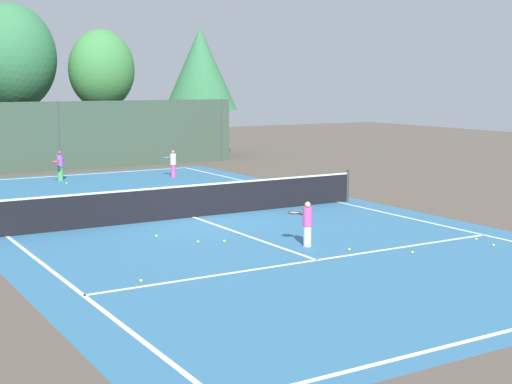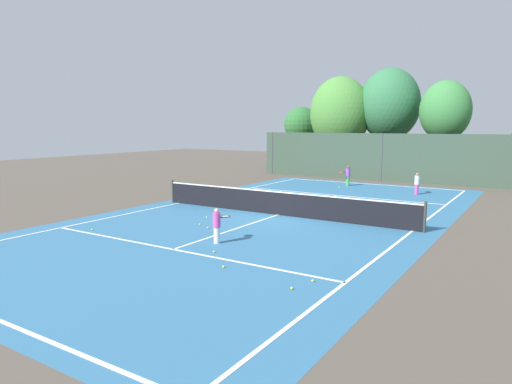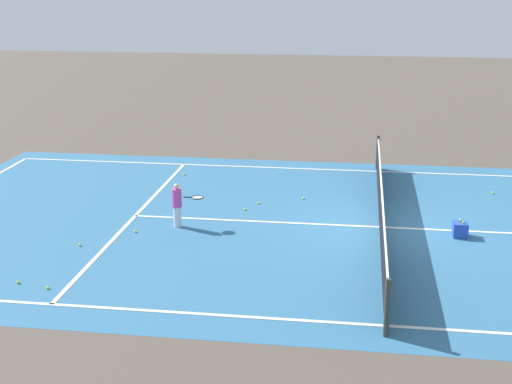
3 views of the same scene
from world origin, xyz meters
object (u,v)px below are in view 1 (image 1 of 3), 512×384
at_px(tennis_ball_6, 67,183).
at_px(tennis_ball_12, 141,281).
at_px(tennis_ball_0, 157,236).
at_px(tennis_ball_3, 270,190).
at_px(ball_crate, 178,202).
at_px(tennis_ball_11, 158,190).
at_px(tennis_ball_5, 224,213).
at_px(player_0, 60,165).
at_px(tennis_ball_1, 236,184).
at_px(tennis_ball_10, 349,249).
at_px(tennis_ball_13, 50,210).
at_px(tennis_ball_8, 224,241).
at_px(tennis_ball_2, 412,252).
at_px(tennis_ball_4, 198,242).
at_px(player_1, 307,223).
at_px(tennis_ball_7, 493,245).
at_px(tennis_ball_9, 476,239).
at_px(player_2, 173,163).

xyz_separation_m(tennis_ball_6, tennis_ball_12, (-3.10, -15.41, 0.00)).
bearing_deg(tennis_ball_0, tennis_ball_6, 84.81).
xyz_separation_m(tennis_ball_3, tennis_ball_12, (-9.07, -9.48, 0.00)).
relative_size(ball_crate, tennis_ball_6, 6.45).
distance_m(ball_crate, tennis_ball_11, 3.76).
distance_m(tennis_ball_5, tennis_ball_12, 8.08).
bearing_deg(player_0, tennis_ball_1, -40.58).
xyz_separation_m(ball_crate, tennis_ball_10, (0.85, -7.93, -0.15)).
xyz_separation_m(tennis_ball_3, tennis_ball_13, (-8.32, -0.12, 0.00)).
bearing_deg(ball_crate, tennis_ball_8, -103.22).
bearing_deg(tennis_ball_2, tennis_ball_4, 136.05).
height_order(tennis_ball_6, tennis_ball_8, same).
bearing_deg(player_1, tennis_ball_1, 69.33).
bearing_deg(ball_crate, tennis_ball_1, 40.73).
bearing_deg(player_1, tennis_ball_3, 63.45).
bearing_deg(tennis_ball_6, tennis_ball_0, -95.19).
bearing_deg(tennis_ball_5, tennis_ball_3, 41.46).
bearing_deg(tennis_ball_13, ball_crate, -19.72).
bearing_deg(player_0, tennis_ball_8, -89.51).
bearing_deg(player_0, tennis_ball_7, -72.54).
bearing_deg(tennis_ball_13, player_0, 71.22).
bearing_deg(player_1, ball_crate, 92.04).
height_order(tennis_ball_0, tennis_ball_3, same).
distance_m(tennis_ball_1, tennis_ball_9, 12.35).
distance_m(tennis_ball_1, tennis_ball_6, 6.87).
bearing_deg(tennis_ball_9, tennis_ball_2, -173.85).
bearing_deg(tennis_ball_11, player_2, 57.68).
distance_m(tennis_ball_0, tennis_ball_9, 8.36).
bearing_deg(tennis_ball_12, tennis_ball_6, 78.61).
height_order(tennis_ball_11, tennis_ball_12, same).
height_order(tennis_ball_0, tennis_ball_12, same).
bearing_deg(tennis_ball_13, player_1, -63.87).
height_order(player_1, tennis_ball_1, player_1).
height_order(tennis_ball_1, tennis_ball_10, same).
relative_size(player_1, tennis_ball_10, 17.14).
xyz_separation_m(tennis_ball_5, tennis_ball_8, (-1.97, -3.66, 0.00)).
bearing_deg(tennis_ball_5, ball_crate, 109.98).
bearing_deg(player_2, tennis_ball_4, -111.96).
distance_m(player_0, tennis_ball_0, 12.62).
height_order(player_2, tennis_ball_12, player_2).
bearing_deg(tennis_ball_10, tennis_ball_7, -23.67).
xyz_separation_m(tennis_ball_1, tennis_ball_3, (0.22, -2.17, 0.00)).
bearing_deg(player_2, player_0, 162.96).
bearing_deg(tennis_ball_6, tennis_ball_7, -71.25).
bearing_deg(tennis_ball_8, player_0, 90.49).
bearing_deg(tennis_ball_5, tennis_ball_8, -118.33).
bearing_deg(tennis_ball_12, player_2, 63.09).
height_order(tennis_ball_8, tennis_ball_10, same).
height_order(player_0, tennis_ball_1, player_0).
distance_m(player_0, player_1, 15.58).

